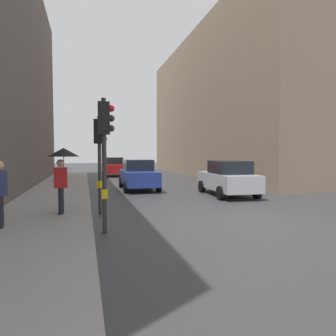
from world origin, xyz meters
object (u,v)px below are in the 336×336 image
object	(u,v)px
traffic_light_near_right	(100,147)
pedestrian_with_umbrella	(63,162)
traffic_light_near_left	(105,141)
car_red_sedan	(114,167)
car_blue_van	(138,175)
car_silver_hatchback	(228,178)

from	to	relation	value
traffic_light_near_right	pedestrian_with_umbrella	size ratio (longest dim) A/B	1.59
traffic_light_near_left	car_red_sedan	bearing A→B (deg)	83.76
traffic_light_near_left	pedestrian_with_umbrella	distance (m)	2.52
car_blue_van	pedestrian_with_umbrella	distance (m)	7.85
car_red_sedan	car_silver_hatchback	world-z (taller)	same
traffic_light_near_right	car_blue_van	world-z (taller)	traffic_light_near_right
traffic_light_near_left	car_silver_hatchback	world-z (taller)	traffic_light_near_left
traffic_light_near_right	car_silver_hatchback	world-z (taller)	traffic_light_near_right
car_blue_van	car_silver_hatchback	bearing A→B (deg)	-43.21
pedestrian_with_umbrella	car_blue_van	bearing A→B (deg)	61.54
traffic_light_near_left	car_blue_van	distance (m)	9.46
pedestrian_with_umbrella	car_silver_hatchback	bearing A→B (deg)	22.69
traffic_light_near_left	car_red_sedan	size ratio (longest dim) A/B	0.83
car_blue_van	pedestrian_with_umbrella	bearing A→B (deg)	-118.46
car_red_sedan	car_blue_van	bearing A→B (deg)	-88.31
car_red_sedan	pedestrian_with_umbrella	bearing A→B (deg)	-100.76
pedestrian_with_umbrella	traffic_light_near_right	bearing A→B (deg)	15.41
traffic_light_near_right	pedestrian_with_umbrella	distance (m)	1.35
car_red_sedan	traffic_light_near_right	bearing A→B (deg)	-97.12
car_red_sedan	traffic_light_near_left	bearing A→B (deg)	-96.24
car_red_sedan	car_silver_hatchback	distance (m)	15.26
car_blue_van	car_silver_hatchback	xyz separation A→B (m)	(3.90, -3.67, 0.00)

